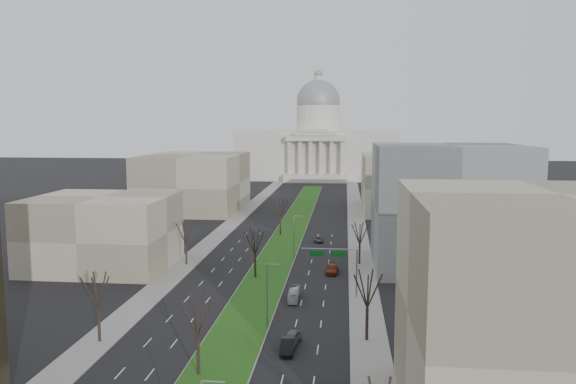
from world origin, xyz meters
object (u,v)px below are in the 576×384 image
Objects in this scene: car_grey_near at (291,339)px; car_black at (287,346)px; car_red at (332,269)px; box_van at (294,294)px; car_grey_far at (318,239)px.

car_grey_near is 0.99× the size of car_black.
car_black reaches higher than car_red.
box_van is (-5.70, -16.78, 0.11)m from car_red.
car_black is 65.15m from car_grey_far.
box_van reaches higher than car_red.
car_red is 0.84× the size of box_van.
car_black is 0.88× the size of car_red.
car_grey_near is 0.73× the size of box_van.
box_van is (-1.39, 18.29, 0.09)m from car_grey_near.
car_grey_far is 44.63m from box_van.
car_black is (-0.28, -2.26, -0.02)m from car_grey_near.
box_van is (-1.11, 20.55, 0.11)m from car_black.
car_grey_near is at bearing 81.32° from car_black.
car_black is at bearing -89.11° from car_grey_near.
car_black is 20.58m from box_van.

